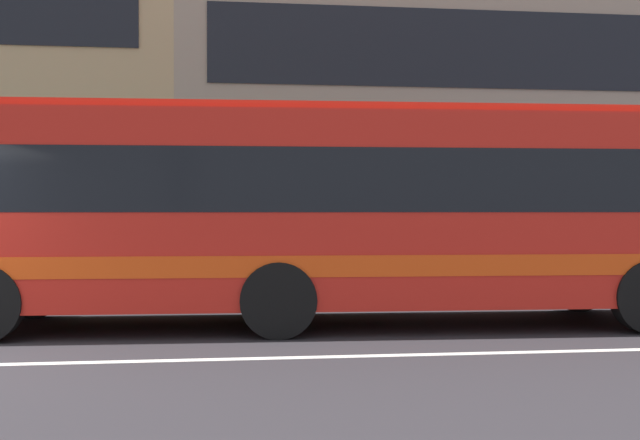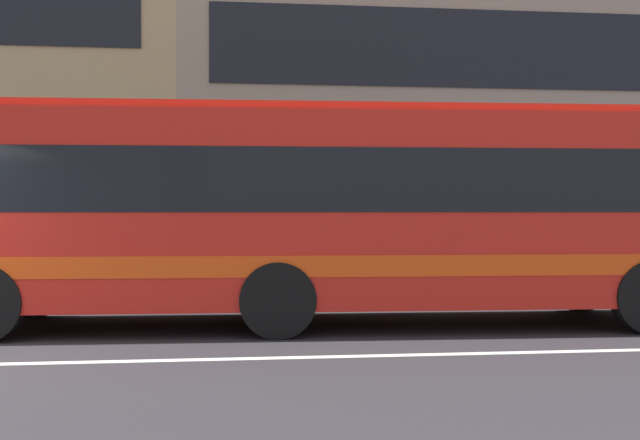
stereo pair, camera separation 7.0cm
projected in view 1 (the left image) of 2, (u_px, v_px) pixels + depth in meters
The scene contains 3 objects.
hedge_row_far at pixel (62, 276), 14.39m from camera, with size 12.10×1.10×0.86m, color #235E29.
apartment_block_right at pixel (501, 107), 24.96m from camera, with size 20.38×9.72×10.11m.
transit_bus at pixel (321, 207), 11.13m from camera, with size 10.83×2.91×3.11m.
Camera 1 is at (3.97, -8.59, 1.66)m, focal length 42.99 mm.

